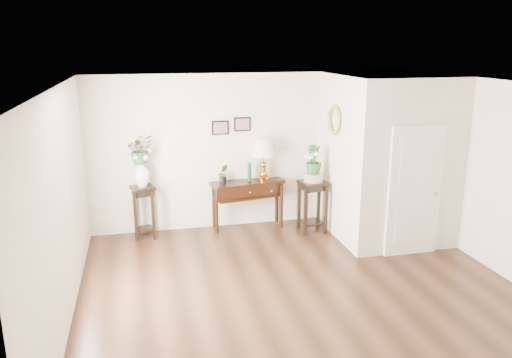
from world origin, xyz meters
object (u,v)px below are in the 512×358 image
object	(u,v)px
plant_stand_a	(144,212)
plant_stand_b	(312,206)
table_lamp	(263,161)
console_table	(248,204)

from	to	relation	value
plant_stand_a	plant_stand_b	xyz separation A→B (m)	(2.96, -0.37, 0.00)
table_lamp	plant_stand_b	world-z (taller)	table_lamp
console_table	plant_stand_a	bearing A→B (deg)	172.52
console_table	plant_stand_a	distance (m)	1.86
plant_stand_a	plant_stand_b	size ratio (longest dim) A/B	1.00
table_lamp	console_table	bearing A→B (deg)	180.00
table_lamp	plant_stand_b	size ratio (longest dim) A/B	0.84
plant_stand_b	table_lamp	bearing A→B (deg)	150.60
console_table	plant_stand_b	distance (m)	1.18
table_lamp	plant_stand_a	world-z (taller)	table_lamp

